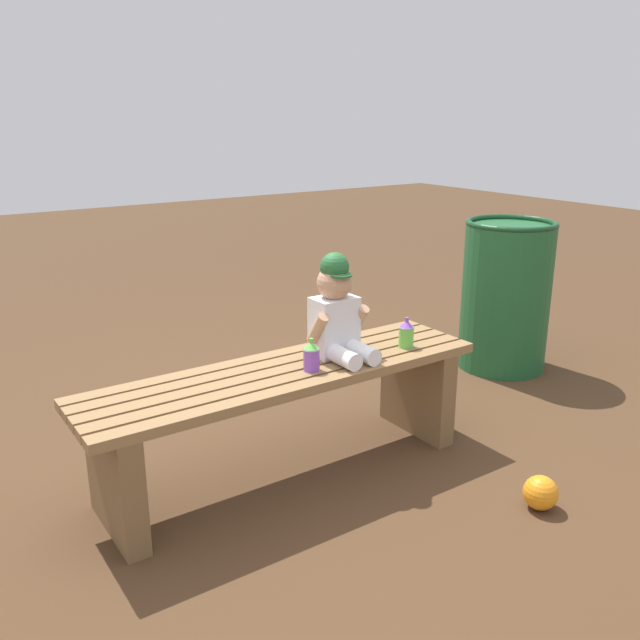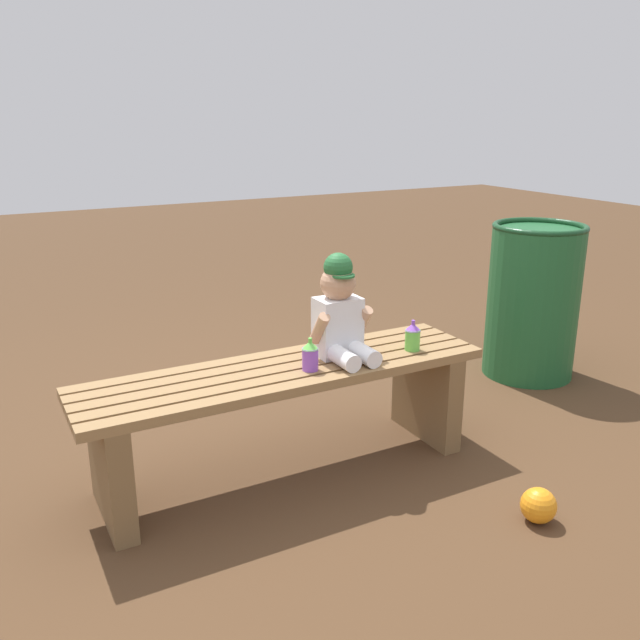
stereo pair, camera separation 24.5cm
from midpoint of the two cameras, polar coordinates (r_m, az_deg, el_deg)
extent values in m
plane|color=#4C331E|center=(2.69, -0.13, -12.80)|extent=(16.00, 16.00, 0.00)
cube|color=olive|center=(2.37, 1.72, -5.74)|extent=(1.56, 0.07, 0.04)
cube|color=olive|center=(2.44, 0.77, -5.08)|extent=(1.56, 0.07, 0.04)
cube|color=olive|center=(2.50, -0.14, -4.46)|extent=(1.56, 0.07, 0.04)
cube|color=olive|center=(2.57, -0.99, -3.87)|extent=(1.56, 0.07, 0.04)
cube|color=olive|center=(2.64, -1.80, -3.30)|extent=(1.56, 0.07, 0.04)
cube|color=brown|center=(2.39, -14.58, -12.00)|extent=(0.08, 0.39, 0.40)
cube|color=brown|center=(2.93, 11.40, -6.08)|extent=(0.08, 0.39, 0.40)
cube|color=white|center=(2.59, 4.22, -0.60)|extent=(0.17, 0.12, 0.23)
sphere|color=tan|center=(2.55, 4.30, 3.11)|extent=(0.14, 0.14, 0.14)
cylinder|color=#266633|center=(2.51, 4.78, 3.75)|extent=(0.09, 0.09, 0.01)
sphere|color=#266633|center=(2.53, 4.33, 4.45)|extent=(0.11, 0.11, 0.11)
cylinder|color=white|center=(2.50, 4.77, -3.26)|extent=(0.07, 0.16, 0.07)
cylinder|color=white|center=(2.55, 6.47, -2.91)|extent=(0.07, 0.16, 0.07)
cylinder|color=tan|center=(2.52, 2.78, -0.79)|extent=(0.04, 0.12, 0.14)
cylinder|color=tan|center=(2.61, 6.31, -0.18)|extent=(0.04, 0.12, 0.14)
cylinder|color=#8C4CCC|center=(2.46, 2.02, -3.39)|extent=(0.06, 0.06, 0.08)
cone|color=#66CC4C|center=(2.44, 2.04, -2.19)|extent=(0.06, 0.06, 0.03)
cylinder|color=#66CC4C|center=(2.43, 2.04, -1.79)|extent=(0.01, 0.01, 0.02)
cylinder|color=#66CC4C|center=(2.70, 10.45, -1.71)|extent=(0.06, 0.06, 0.08)
cone|color=#8C4CCC|center=(2.69, 10.51, -0.61)|extent=(0.06, 0.06, 0.03)
cylinder|color=#8C4CCC|center=(2.68, 10.53, -0.25)|extent=(0.01, 0.01, 0.02)
sphere|color=orange|center=(2.52, 20.84, -14.59)|extent=(0.12, 0.12, 0.12)
cylinder|color=#1E592D|center=(3.71, 19.45, 1.33)|extent=(0.47, 0.47, 0.78)
torus|color=#153E20|center=(3.62, 20.09, 7.44)|extent=(0.47, 0.47, 0.03)
camera|label=1|loc=(0.12, -87.14, 0.89)|focal=37.66mm
camera|label=2|loc=(0.12, 92.86, -0.89)|focal=37.66mm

